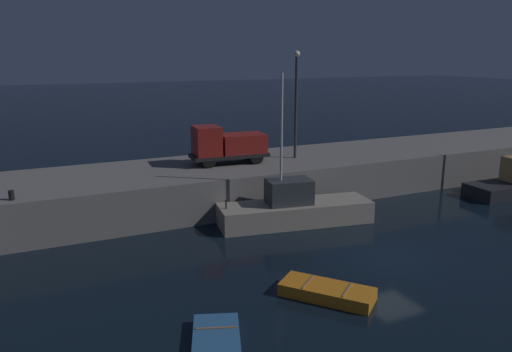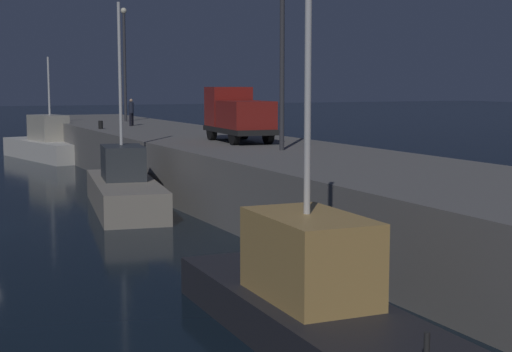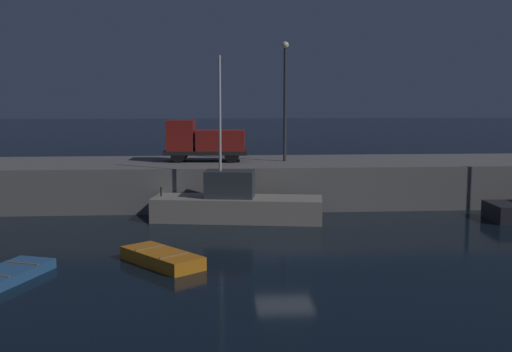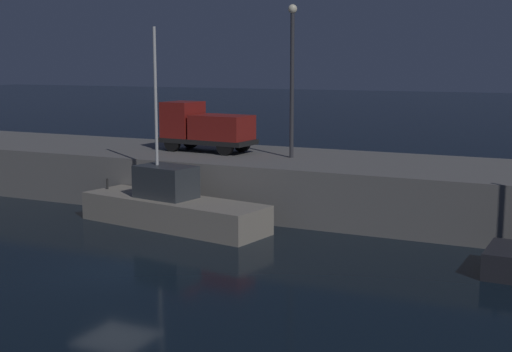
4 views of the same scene
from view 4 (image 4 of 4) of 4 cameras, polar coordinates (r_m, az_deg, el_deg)
The scene contains 5 objects.
ground_plane at distance 25.32m, azimuth -11.41°, elevation -7.57°, with size 320.00×320.00×0.00m, color black.
pier_quay at distance 35.66m, azimuth 0.79°, elevation -0.38°, with size 77.65×7.95×2.58m.
fishing_boat_blue at distance 31.45m, azimuth -6.84°, elevation -2.50°, with size 9.34×3.98×8.77m.
lamp_post_east at distance 34.44m, azimuth 2.95°, elevation 8.71°, with size 0.44×0.44×7.40m.
utility_truck at distance 37.08m, azimuth -4.21°, elevation 3.97°, with size 5.29×2.36×2.59m.
Camera 4 is at (14.72, -19.29, 7.22)m, focal length 49.23 mm.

